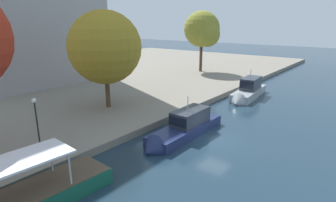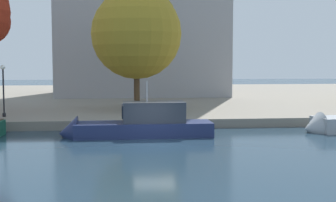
# 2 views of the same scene
# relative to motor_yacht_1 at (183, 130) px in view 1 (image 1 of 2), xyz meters

# --- Properties ---
(ground_plane) EXTENTS (220.00, 220.00, 0.00)m
(ground_plane) POSITION_rel_motor_yacht_1_xyz_m (1.01, -2.80, -0.61)
(ground_plane) COLOR #1E3342
(dock_promenade) EXTENTS (120.00, 55.00, 0.68)m
(dock_promenade) POSITION_rel_motor_yacht_1_xyz_m (1.01, 30.72, -0.27)
(dock_promenade) COLOR gray
(dock_promenade) RESTS_ON ground_plane
(motor_yacht_1) EXTENTS (10.04, 2.47, 4.56)m
(motor_yacht_1) POSITION_rel_motor_yacht_1_xyz_m (0.00, 0.00, 0.00)
(motor_yacht_1) COLOR navy
(motor_yacht_1) RESTS_ON ground_plane
(motor_yacht_2) EXTENTS (9.99, 3.23, 4.77)m
(motor_yacht_2) POSITION_rel_motor_yacht_1_xyz_m (16.69, 0.74, 0.08)
(motor_yacht_2) COLOR #9EA3A8
(motor_yacht_2) RESTS_ON ground_plane
(mooring_bollard_0) EXTENTS (0.29, 0.29, 0.75)m
(mooring_bollard_0) POSITION_rel_motor_yacht_1_xyz_m (23.30, 3.99, 0.47)
(mooring_bollard_0) COLOR #2D2D33
(mooring_bollard_0) RESTS_ON dock_promenade
(lamp_post) EXTENTS (0.36, 0.36, 4.02)m
(lamp_post) POSITION_rel_motor_yacht_1_xyz_m (-9.93, 6.46, 2.37)
(lamp_post) COLOR black
(lamp_post) RESTS_ON dock_promenade
(tree_1) EXTENTS (6.83, 7.44, 11.55)m
(tree_1) POSITION_rel_motor_yacht_1_xyz_m (27.50, 14.64, 7.97)
(tree_1) COLOR #4C3823
(tree_1) RESTS_ON dock_promenade
(tree_2) EXTENTS (8.00, 8.00, 10.74)m
(tree_2) POSITION_rel_motor_yacht_1_xyz_m (0.80, 11.20, 7.00)
(tree_2) COLOR #4C3823
(tree_2) RESTS_ON dock_promenade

